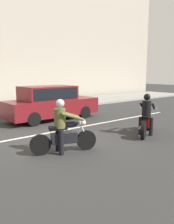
% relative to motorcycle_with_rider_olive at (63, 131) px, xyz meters
% --- Properties ---
extents(ground_plane, '(80.00, 80.00, 0.00)m').
position_rel_motorcycle_with_rider_olive_xyz_m(ground_plane, '(0.64, 1.42, -0.66)').
color(ground_plane, '#2D2D2D').
extents(lane_marking_stripe, '(18.00, 0.14, 0.01)m').
position_rel_motorcycle_with_rider_olive_xyz_m(lane_marking_stripe, '(-0.34, 2.32, -0.66)').
color(lane_marking_stripe, silver).
rests_on(lane_marking_stripe, ground_plane).
extents(motorcycle_with_rider_olive, '(1.96, 0.92, 1.61)m').
position_rel_motorcycle_with_rider_olive_xyz_m(motorcycle_with_rider_olive, '(0.00, 0.00, 0.00)').
color(motorcycle_with_rider_olive, black).
rests_on(motorcycle_with_rider_olive, ground_plane).
extents(motorcycle_with_rider_black_leather, '(1.96, 1.17, 1.59)m').
position_rel_motorcycle_with_rider_olive_xyz_m(motorcycle_with_rider_black_leather, '(3.66, -0.31, -0.02)').
color(motorcycle_with_rider_black_leather, black).
rests_on(motorcycle_with_rider_black_leather, ground_plane).
extents(parked_sedan_maroon, '(4.78, 1.82, 1.72)m').
position_rel_motorcycle_with_rider_olive_xyz_m(parked_sedan_maroon, '(2.40, 4.62, 0.23)').
color(parked_sedan_maroon, maroon).
rests_on(parked_sedan_maroon, ground_plane).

